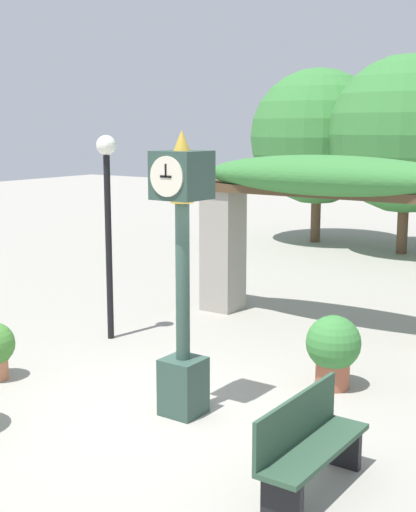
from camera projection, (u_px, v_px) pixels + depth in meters
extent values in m
plane|color=gray|center=(152.00, 415.00, 8.29)|extent=(60.00, 60.00, 0.00)
cube|color=#2D473D|center=(183.00, 386.00, 8.26)|extent=(0.44, 0.44, 0.67)
cylinder|color=#2D473D|center=(183.00, 282.00, 8.04)|extent=(0.16, 0.16, 1.80)
cylinder|color=gold|center=(182.00, 201.00, 7.87)|extent=(0.26, 0.26, 0.04)
cube|color=#2D473D|center=(182.00, 175.00, 7.82)|extent=(0.53, 0.53, 0.53)
cylinder|color=beige|center=(166.00, 177.00, 7.60)|extent=(0.44, 0.02, 0.44)
cylinder|color=beige|center=(197.00, 174.00, 8.04)|extent=(0.44, 0.02, 0.44)
cube|color=black|center=(166.00, 177.00, 7.59)|extent=(0.15, 0.01, 0.02)
cube|color=black|center=(166.00, 170.00, 7.57)|extent=(0.02, 0.01, 0.14)
cone|color=gold|center=(182.00, 140.00, 7.75)|extent=(0.19, 0.19, 0.23)
cube|color=gray|center=(223.00, 250.00, 12.87)|extent=(0.62, 0.62, 2.18)
cube|color=#4C3823|center=(319.00, 194.00, 11.27)|extent=(5.28, 0.12, 0.14)
cube|color=#4C3823|center=(327.00, 192.00, 11.52)|extent=(5.28, 0.12, 0.14)
cube|color=#4C3823|center=(336.00, 191.00, 11.77)|extent=(5.28, 0.12, 0.14)
ellipsoid|color=#387A38|center=(328.00, 177.00, 11.47)|extent=(4.56, 1.22, 0.70)
cylinder|color=#9E563D|center=(332.00, 375.00, 9.11)|extent=(0.43, 0.43, 0.33)
sphere|color=#387A38|center=(333.00, 343.00, 9.04)|extent=(0.70, 0.70, 0.70)
cube|color=#2D4C38|center=(315.00, 449.00, 6.48)|extent=(0.42, 1.51, 0.05)
cube|color=#2D4C38|center=(297.00, 418.00, 6.54)|extent=(0.04, 1.51, 0.45)
cube|color=black|center=(282.00, 499.00, 6.03)|extent=(0.38, 0.08, 0.39)
cube|color=black|center=(342.00, 447.00, 7.00)|extent=(0.38, 0.08, 0.39)
cylinder|color=black|center=(109.00, 249.00, 11.02)|extent=(0.10, 0.10, 2.87)
sphere|color=white|center=(106.00, 145.00, 10.74)|extent=(0.30, 0.30, 0.30)
cylinder|color=brown|center=(316.00, 213.00, 20.50)|extent=(0.28, 0.28, 1.68)
sphere|color=#387A38|center=(318.00, 137.00, 20.11)|extent=(3.81, 3.81, 3.81)
cylinder|color=brown|center=(403.00, 222.00, 18.61)|extent=(0.28, 0.28, 1.69)
sphere|color=#387A38|center=(407.00, 134.00, 18.20)|extent=(4.03, 4.03, 4.03)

